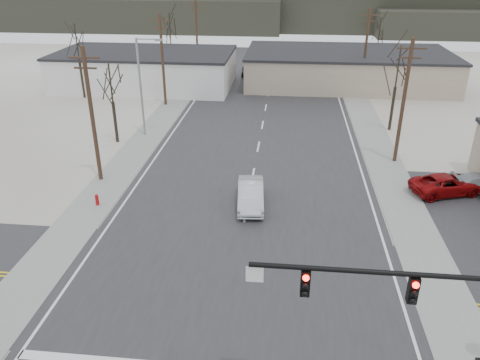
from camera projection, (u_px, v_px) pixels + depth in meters
The scene contains 26 objects.
ground at pixel (231, 290), 23.90m from camera, with size 140.00×140.00×0.00m, color silver.
main_road at pixel (254, 170), 37.34m from camera, with size 18.00×110.00×0.05m, color #262629.
cross_road at pixel (231, 290), 23.89m from camera, with size 90.00×10.00×0.04m, color #262629.
sidewalk_left at pixel (143, 142), 42.82m from camera, with size 3.00×90.00×0.06m, color gray.
sidewalk_right at pixel (379, 151), 40.82m from camera, with size 3.00×90.00×0.06m, color gray.
traffic_signal_mast at pixel (442, 314), 15.57m from camera, with size 8.95×0.43×7.20m.
fire_hydrant at pixel (97, 200), 31.84m from camera, with size 0.24×0.24×0.87m.
building_left_far at pixel (146, 69), 60.29m from camera, with size 22.30×12.30×4.50m.
building_right_far at pixel (347, 68), 61.47m from camera, with size 26.30×14.30×4.30m.
upole_left_b at pixel (92, 114), 33.48m from camera, with size 2.20×0.30×10.00m.
upole_left_c at pixel (163, 59), 51.41m from camera, with size 2.20×0.30×10.00m.
upole_left_d at pixel (197, 32), 69.34m from camera, with size 2.20×0.30×10.00m.
upole_right_a at pixel (404, 100), 36.69m from camera, with size 2.20×0.30×10.00m.
upole_right_b at pixel (366, 50), 56.41m from camera, with size 2.20×0.30×10.00m.
streetlight_main at pixel (142, 82), 42.44m from camera, with size 2.40×0.25×9.00m.
tree_left_near at pixel (111, 86), 40.79m from camera, with size 3.30×3.30×7.35m.
tree_right_mid at pixel (398, 69), 43.46m from camera, with size 3.74×3.74×8.33m.
tree_left_far at pixel (170, 30), 63.74m from camera, with size 3.96×3.96×8.82m.
tree_right_far at pixel (379, 32), 66.68m from camera, with size 3.52×3.52×7.84m.
tree_left_mid at pixel (77, 44), 53.74m from camera, with size 3.96×3.96×8.82m.
hill_left at pixel (129, 13), 108.16m from camera, with size 70.00×18.00×7.00m, color #333026.
hill_center at pixel (347, 9), 106.60m from camera, with size 80.00×18.00×9.00m, color #333026.
sedan_crossing at pixel (251, 194), 31.69m from camera, with size 1.70×4.87×1.60m, color #B0B7BB.
car_far_a at pixel (314, 70), 66.73m from camera, with size 1.95×4.80×1.39m, color black.
car_far_b at pixel (248, 70), 66.61m from camera, with size 1.74×4.31×1.47m, color black.
car_parked_red at pixel (446, 184), 33.32m from camera, with size 2.34×5.08×1.41m, color maroon.
Camera 1 is at (2.45, -18.94, 15.45)m, focal length 35.00 mm.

